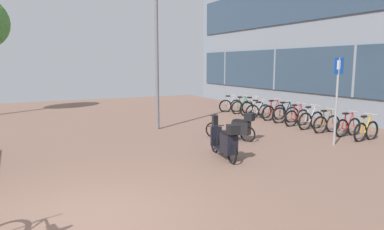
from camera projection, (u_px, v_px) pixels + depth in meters
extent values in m
cube|color=#826051|center=(303.00, 179.00, 7.88)|extent=(14.40, 40.00, 0.05)
cube|color=gray|center=(355.00, 71.00, 14.88)|extent=(0.10, 0.12, 2.22)
cube|color=gray|center=(275.00, 70.00, 19.39)|extent=(0.10, 0.12, 2.22)
cube|color=gray|center=(225.00, 68.00, 23.89)|extent=(0.10, 0.12, 2.22)
torus|color=black|center=(360.00, 133.00, 11.49)|extent=(0.68, 0.10, 0.68)
torus|color=black|center=(372.00, 131.00, 11.80)|extent=(0.68, 0.10, 0.68)
cylinder|color=#C08A1D|center=(368.00, 124.00, 11.64)|extent=(0.31, 0.05, 0.59)
cylinder|color=#C08A1D|center=(364.00, 125.00, 11.55)|extent=(0.14, 0.04, 0.54)
cylinder|color=#C08A1D|center=(367.00, 117.00, 11.58)|extent=(0.38, 0.05, 0.08)
cylinder|color=#C08A1D|center=(362.00, 133.00, 11.56)|extent=(0.24, 0.04, 0.07)
cylinder|color=#C08A1D|center=(362.00, 125.00, 11.49)|extent=(0.16, 0.03, 0.49)
cylinder|color=#C08A1D|center=(371.00, 123.00, 11.74)|extent=(0.14, 0.04, 0.54)
cube|color=black|center=(364.00, 116.00, 11.48)|extent=(0.22, 0.10, 0.06)
cylinder|color=#ADADB2|center=(371.00, 114.00, 11.66)|extent=(0.05, 0.48, 0.02)
torus|color=black|center=(342.00, 128.00, 12.26)|extent=(0.67, 0.08, 0.67)
torus|color=black|center=(354.00, 127.00, 12.52)|extent=(0.67, 0.08, 0.67)
cylinder|color=#A21C1B|center=(350.00, 121.00, 12.38)|extent=(0.30, 0.04, 0.59)
cylinder|color=#A21C1B|center=(346.00, 122.00, 12.30)|extent=(0.13, 0.04, 0.53)
cylinder|color=#A21C1B|center=(349.00, 114.00, 12.32)|extent=(0.37, 0.04, 0.08)
cylinder|color=#A21C1B|center=(344.00, 129.00, 12.31)|extent=(0.24, 0.03, 0.07)
cylinder|color=#A21C1B|center=(344.00, 121.00, 12.25)|extent=(0.16, 0.03, 0.49)
cylinder|color=#A21C1B|center=(353.00, 120.00, 12.46)|extent=(0.14, 0.03, 0.53)
cube|color=black|center=(346.00, 113.00, 12.24)|extent=(0.22, 0.09, 0.06)
cylinder|color=#ADADB2|center=(353.00, 111.00, 12.39)|extent=(0.03, 0.48, 0.02)
torus|color=black|center=(320.00, 125.00, 12.88)|extent=(0.68, 0.12, 0.68)
torus|color=black|center=(333.00, 124.00, 13.12)|extent=(0.68, 0.12, 0.68)
cylinder|color=brown|center=(328.00, 118.00, 12.99)|extent=(0.30, 0.06, 0.60)
cylinder|color=brown|center=(324.00, 119.00, 12.92)|extent=(0.14, 0.05, 0.54)
cylinder|color=brown|center=(328.00, 111.00, 12.93)|extent=(0.37, 0.06, 0.08)
cylinder|color=brown|center=(323.00, 125.00, 12.93)|extent=(0.24, 0.05, 0.07)
cylinder|color=brown|center=(322.00, 118.00, 12.87)|extent=(0.16, 0.04, 0.50)
cylinder|color=brown|center=(332.00, 117.00, 13.06)|extent=(0.14, 0.04, 0.54)
cube|color=black|center=(324.00, 111.00, 12.85)|extent=(0.23, 0.11, 0.06)
cylinder|color=#ADADB2|center=(331.00, 109.00, 12.99)|extent=(0.06, 0.48, 0.02)
torus|color=black|center=(305.00, 121.00, 13.55)|extent=(0.72, 0.08, 0.72)
torus|color=black|center=(317.00, 120.00, 13.85)|extent=(0.72, 0.08, 0.72)
cylinder|color=#B7B6B6|center=(312.00, 114.00, 13.69)|extent=(0.31, 0.04, 0.63)
cylinder|color=#B7B6B6|center=(309.00, 115.00, 13.61)|extent=(0.14, 0.04, 0.57)
cylinder|color=#B7B6B6|center=(312.00, 107.00, 13.63)|extent=(0.39, 0.04, 0.08)
cylinder|color=#B7B6B6|center=(307.00, 122.00, 13.61)|extent=(0.25, 0.03, 0.08)
cylinder|color=#B7B6B6|center=(307.00, 115.00, 13.55)|extent=(0.16, 0.03, 0.53)
cylinder|color=#B7B6B6|center=(316.00, 113.00, 13.78)|extent=(0.14, 0.03, 0.57)
cube|color=black|center=(308.00, 107.00, 13.53)|extent=(0.22, 0.09, 0.06)
cylinder|color=#ADADB2|center=(315.00, 105.00, 13.70)|extent=(0.03, 0.48, 0.02)
torus|color=black|center=(291.00, 119.00, 14.26)|extent=(0.71, 0.08, 0.71)
torus|color=black|center=(303.00, 118.00, 14.55)|extent=(0.71, 0.08, 0.71)
cylinder|color=maroon|center=(298.00, 112.00, 14.40)|extent=(0.31, 0.04, 0.62)
cylinder|color=maroon|center=(295.00, 113.00, 14.31)|extent=(0.14, 0.04, 0.57)
cylinder|color=maroon|center=(298.00, 105.00, 14.33)|extent=(0.39, 0.04, 0.08)
cylinder|color=maroon|center=(293.00, 119.00, 14.32)|extent=(0.25, 0.03, 0.08)
cylinder|color=maroon|center=(293.00, 112.00, 14.25)|extent=(0.16, 0.03, 0.52)
cylinder|color=maroon|center=(302.00, 111.00, 14.49)|extent=(0.15, 0.03, 0.57)
cube|color=black|center=(294.00, 105.00, 14.24)|extent=(0.22, 0.09, 0.06)
cylinder|color=#ADADB2|center=(301.00, 103.00, 14.41)|extent=(0.03, 0.48, 0.02)
torus|color=black|center=(279.00, 116.00, 15.05)|extent=(0.74, 0.19, 0.73)
torus|color=black|center=(292.00, 115.00, 15.24)|extent=(0.74, 0.19, 0.73)
cylinder|color=black|center=(287.00, 109.00, 15.13)|extent=(0.31, 0.08, 0.64)
cylinder|color=black|center=(283.00, 110.00, 15.07)|extent=(0.14, 0.06, 0.58)
cylinder|color=black|center=(286.00, 103.00, 15.07)|extent=(0.38, 0.09, 0.09)
cylinder|color=black|center=(282.00, 116.00, 15.09)|extent=(0.25, 0.07, 0.08)
cylinder|color=black|center=(281.00, 109.00, 15.03)|extent=(0.16, 0.05, 0.53)
cylinder|color=black|center=(291.00, 108.00, 15.18)|extent=(0.15, 0.05, 0.58)
cube|color=black|center=(283.00, 102.00, 15.01)|extent=(0.23, 0.12, 0.06)
cylinder|color=#ADADB2|center=(290.00, 101.00, 15.12)|extent=(0.10, 0.48, 0.02)
torus|color=black|center=(268.00, 113.00, 15.70)|extent=(0.74, 0.08, 0.74)
torus|color=black|center=(280.00, 112.00, 16.01)|extent=(0.74, 0.08, 0.74)
cylinder|color=maroon|center=(275.00, 107.00, 15.85)|extent=(0.32, 0.04, 0.64)
cylinder|color=maroon|center=(272.00, 108.00, 15.76)|extent=(0.14, 0.04, 0.59)
cylinder|color=maroon|center=(275.00, 101.00, 15.78)|extent=(0.40, 0.04, 0.09)
cylinder|color=maroon|center=(270.00, 114.00, 15.76)|extent=(0.26, 0.03, 0.08)
cylinder|color=maroon|center=(270.00, 107.00, 15.70)|extent=(0.17, 0.03, 0.54)
cylinder|color=maroon|center=(279.00, 106.00, 15.94)|extent=(0.15, 0.03, 0.59)
cube|color=black|center=(271.00, 101.00, 15.68)|extent=(0.22, 0.09, 0.06)
cylinder|color=#ADADB2|center=(278.00, 99.00, 15.86)|extent=(0.03, 0.48, 0.02)
torus|color=black|center=(252.00, 112.00, 16.37)|extent=(0.68, 0.24, 0.69)
torus|color=black|center=(265.00, 111.00, 16.50)|extent=(0.68, 0.24, 0.69)
cylinder|color=#B1B2B9|center=(260.00, 106.00, 16.42)|extent=(0.31, 0.12, 0.60)
cylinder|color=#B1B2B9|center=(256.00, 107.00, 16.38)|extent=(0.14, 0.07, 0.55)
cylinder|color=#B1B2B9|center=(259.00, 101.00, 16.36)|extent=(0.38, 0.13, 0.08)
cylinder|color=#B1B2B9|center=(255.00, 112.00, 16.40)|extent=(0.25, 0.09, 0.07)
cylinder|color=#B1B2B9|center=(254.00, 107.00, 16.35)|extent=(0.16, 0.07, 0.50)
cylinder|color=#B1B2B9|center=(264.00, 106.00, 16.45)|extent=(0.15, 0.07, 0.55)
cube|color=black|center=(255.00, 100.00, 16.32)|extent=(0.24, 0.14, 0.06)
cylinder|color=#ADADB2|center=(263.00, 99.00, 16.39)|extent=(0.15, 0.47, 0.02)
torus|color=black|center=(247.00, 109.00, 17.15)|extent=(0.74, 0.23, 0.74)
torus|color=black|center=(258.00, 109.00, 17.32)|extent=(0.74, 0.23, 0.74)
cylinder|color=#B2ADB5|center=(254.00, 103.00, 17.22)|extent=(0.32, 0.10, 0.65)
cylinder|color=#B2ADB5|center=(250.00, 104.00, 17.17)|extent=(0.14, 0.06, 0.59)
cylinder|color=#B2ADB5|center=(253.00, 98.00, 17.16)|extent=(0.39, 0.12, 0.09)
cylinder|color=#B2ADB5|center=(249.00, 110.00, 17.19)|extent=(0.25, 0.08, 0.08)
cylinder|color=#B2ADB5|center=(248.00, 104.00, 17.13)|extent=(0.17, 0.06, 0.54)
cylinder|color=#B2ADB5|center=(258.00, 103.00, 17.27)|extent=(0.15, 0.06, 0.59)
cube|color=black|center=(249.00, 97.00, 17.11)|extent=(0.23, 0.13, 0.06)
cylinder|color=#ADADB2|center=(257.00, 96.00, 17.20)|extent=(0.12, 0.47, 0.02)
torus|color=black|center=(237.00, 108.00, 17.78)|extent=(0.71, 0.10, 0.71)
torus|color=black|center=(247.00, 107.00, 18.05)|extent=(0.71, 0.10, 0.71)
cylinder|color=#2C682E|center=(243.00, 103.00, 17.90)|extent=(0.31, 0.05, 0.62)
cylinder|color=#2C682E|center=(240.00, 103.00, 17.83)|extent=(0.14, 0.04, 0.56)
cylinder|color=#2C682E|center=(243.00, 97.00, 17.84)|extent=(0.38, 0.05, 0.08)
cylinder|color=#2C682E|center=(239.00, 108.00, 17.83)|extent=(0.25, 0.04, 0.08)
cylinder|color=#2C682E|center=(238.00, 103.00, 17.77)|extent=(0.16, 0.03, 0.52)
cylinder|color=#2C682E|center=(247.00, 102.00, 17.98)|extent=(0.14, 0.04, 0.56)
cube|color=black|center=(240.00, 97.00, 17.76)|extent=(0.22, 0.10, 0.06)
cylinder|color=#ADADB2|center=(246.00, 96.00, 17.91)|extent=(0.04, 0.48, 0.02)
torus|color=black|center=(225.00, 106.00, 18.46)|extent=(0.69, 0.26, 0.70)
torus|color=black|center=(236.00, 106.00, 18.58)|extent=(0.69, 0.26, 0.70)
cylinder|color=#ADADBC|center=(232.00, 101.00, 18.50)|extent=(0.30, 0.12, 0.61)
cylinder|color=#ADADBC|center=(229.00, 102.00, 18.47)|extent=(0.14, 0.07, 0.56)
cylinder|color=#ADADBC|center=(231.00, 96.00, 18.45)|extent=(0.36, 0.13, 0.08)
cylinder|color=#ADADBC|center=(227.00, 107.00, 18.49)|extent=(0.24, 0.09, 0.08)
cylinder|color=#ADADBC|center=(227.00, 101.00, 18.44)|extent=(0.16, 0.07, 0.51)
cylinder|color=#ADADBC|center=(235.00, 101.00, 18.53)|extent=(0.14, 0.07, 0.56)
cube|color=black|center=(228.00, 96.00, 18.41)|extent=(0.24, 0.15, 0.06)
cylinder|color=#ADADB2|center=(234.00, 95.00, 18.47)|extent=(0.15, 0.47, 0.02)
torus|color=black|center=(248.00, 134.00, 11.50)|extent=(0.32, 0.50, 0.55)
torus|color=black|center=(212.00, 130.00, 12.22)|extent=(0.32, 0.50, 0.55)
cube|color=black|center=(230.00, 133.00, 11.86)|extent=(0.62, 0.79, 0.08)
cube|color=black|center=(241.00, 128.00, 11.60)|extent=(0.55, 0.66, 0.43)
cube|color=black|center=(241.00, 121.00, 11.57)|extent=(0.49, 0.59, 0.06)
cylinder|color=black|center=(213.00, 122.00, 12.16)|extent=(0.12, 0.14, 0.55)
cube|color=black|center=(215.00, 123.00, 12.13)|extent=(0.32, 0.23, 0.55)
cylinder|color=black|center=(214.00, 115.00, 12.11)|extent=(0.46, 0.28, 0.03)
cube|color=black|center=(250.00, 117.00, 11.39)|extent=(0.38, 0.38, 0.24)
torus|color=black|center=(232.00, 154.00, 8.98)|extent=(0.14, 0.55, 0.55)
torus|color=black|center=(215.00, 144.00, 10.12)|extent=(0.14, 0.55, 0.55)
cube|color=black|center=(223.00, 150.00, 9.55)|extent=(0.39, 0.72, 0.08)
cube|color=black|center=(229.00, 144.00, 9.15)|extent=(0.38, 0.58, 0.51)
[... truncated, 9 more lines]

